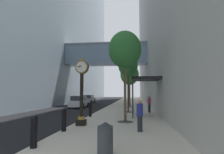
{
  "coord_description": "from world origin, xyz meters",
  "views": [
    {
      "loc": [
        3.95,
        -3.6,
        2.17
      ],
      "look_at": [
        0.92,
        21.85,
        4.26
      ],
      "focal_mm": 30.05,
      "sensor_mm": 36.0,
      "label": 1
    }
  ],
  "objects_px": {
    "street_tree_mid_near": "(128,66)",
    "pedestrian_by_clock": "(140,114)",
    "street_clock": "(82,88)",
    "bollard_second": "(64,119)",
    "street_tree_near": "(125,50)",
    "car_white_mid": "(79,102)",
    "pedestrian_walking": "(149,104)",
    "bollard_fourth": "(90,109)",
    "street_tree_mid_far": "(130,75)",
    "trash_bin": "(105,138)",
    "bollard_nearest": "(34,131)",
    "car_silver_near": "(89,99)"
  },
  "relations": [
    {
      "from": "street_tree_near",
      "to": "street_clock",
      "type": "bearing_deg",
      "value": -147.74
    },
    {
      "from": "street_clock",
      "to": "street_tree_mid_near",
      "type": "xyz_separation_m",
      "value": [
        2.64,
        8.14,
        2.52
      ]
    },
    {
      "from": "bollard_fourth",
      "to": "pedestrian_walking",
      "type": "distance_m",
      "value": 6.45
    },
    {
      "from": "street_tree_near",
      "to": "street_tree_mid_near",
      "type": "distance_m",
      "value": 6.48
    },
    {
      "from": "street_clock",
      "to": "car_white_mid",
      "type": "distance_m",
      "value": 15.15
    },
    {
      "from": "trash_bin",
      "to": "car_white_mid",
      "type": "relative_size",
      "value": 0.24
    },
    {
      "from": "street_tree_near",
      "to": "pedestrian_by_clock",
      "type": "distance_m",
      "value": 5.26
    },
    {
      "from": "street_tree_mid_far",
      "to": "bollard_fourth",
      "type": "bearing_deg",
      "value": -106.16
    },
    {
      "from": "street_tree_mid_near",
      "to": "pedestrian_by_clock",
      "type": "bearing_deg",
      "value": -84.57
    },
    {
      "from": "bollard_second",
      "to": "bollard_fourth",
      "type": "distance_m",
      "value": 5.93
    },
    {
      "from": "street_tree_near",
      "to": "street_tree_mid_far",
      "type": "relative_size",
      "value": 1.07
    },
    {
      "from": "pedestrian_by_clock",
      "to": "street_clock",
      "type": "bearing_deg",
      "value": 157.96
    },
    {
      "from": "street_tree_mid_far",
      "to": "car_white_mid",
      "type": "bearing_deg",
      "value": -178.14
    },
    {
      "from": "street_tree_near",
      "to": "trash_bin",
      "type": "relative_size",
      "value": 6.09
    },
    {
      "from": "street_tree_mid_far",
      "to": "car_white_mid",
      "type": "height_order",
      "value": "street_tree_mid_far"
    },
    {
      "from": "bollard_nearest",
      "to": "pedestrian_by_clock",
      "type": "bearing_deg",
      "value": 40.31
    },
    {
      "from": "pedestrian_walking",
      "to": "pedestrian_by_clock",
      "type": "height_order",
      "value": "pedestrian_walking"
    },
    {
      "from": "bollard_fourth",
      "to": "car_silver_near",
      "type": "relative_size",
      "value": 0.25
    },
    {
      "from": "bollard_second",
      "to": "car_white_mid",
      "type": "bearing_deg",
      "value": 104.11
    },
    {
      "from": "car_white_mid",
      "to": "pedestrian_walking",
      "type": "bearing_deg",
      "value": -34.86
    },
    {
      "from": "street_clock",
      "to": "trash_bin",
      "type": "bearing_deg",
      "value": -65.96
    },
    {
      "from": "street_tree_mid_far",
      "to": "pedestrian_by_clock",
      "type": "relative_size",
      "value": 3.58
    },
    {
      "from": "bollard_nearest",
      "to": "car_silver_near",
      "type": "xyz_separation_m",
      "value": [
        -5.79,
        31.69,
        0.02
      ]
    },
    {
      "from": "bollard_nearest",
      "to": "car_white_mid",
      "type": "bearing_deg",
      "value": 101.99
    },
    {
      "from": "pedestrian_walking",
      "to": "bollard_nearest",
      "type": "bearing_deg",
      "value": -112.1
    },
    {
      "from": "street_clock",
      "to": "bollard_second",
      "type": "distance_m",
      "value": 2.51
    },
    {
      "from": "car_silver_near",
      "to": "street_tree_mid_far",
      "type": "bearing_deg",
      "value": -54.26
    },
    {
      "from": "bollard_second",
      "to": "street_tree_near",
      "type": "distance_m",
      "value": 6.39
    },
    {
      "from": "street_tree_near",
      "to": "street_tree_mid_near",
      "type": "relative_size",
      "value": 1.06
    },
    {
      "from": "street_tree_mid_near",
      "to": "street_tree_mid_far",
      "type": "xyz_separation_m",
      "value": [
        -0.0,
        6.47,
        -0.32
      ]
    },
    {
      "from": "bollard_nearest",
      "to": "bollard_second",
      "type": "xyz_separation_m",
      "value": [
        0.0,
        2.97,
        0.0
      ]
    },
    {
      "from": "pedestrian_by_clock",
      "to": "bollard_nearest",
      "type": "bearing_deg",
      "value": -139.69
    },
    {
      "from": "street_clock",
      "to": "car_silver_near",
      "type": "xyz_separation_m",
      "value": [
        -6.19,
        26.89,
        -1.65
      ]
    },
    {
      "from": "bollard_second",
      "to": "bollard_fourth",
      "type": "relative_size",
      "value": 1.0
    },
    {
      "from": "street_tree_near",
      "to": "bollard_fourth",
      "type": "bearing_deg",
      "value": 141.41
    },
    {
      "from": "pedestrian_by_clock",
      "to": "bollard_fourth",
      "type": "bearing_deg",
      "value": 125.55
    },
    {
      "from": "bollard_second",
      "to": "street_tree_mid_far",
      "type": "distance_m",
      "value": 17.17
    },
    {
      "from": "street_clock",
      "to": "bollard_nearest",
      "type": "height_order",
      "value": "street_clock"
    },
    {
      "from": "bollard_second",
      "to": "car_silver_near",
      "type": "distance_m",
      "value": 29.3
    },
    {
      "from": "bollard_fourth",
      "to": "street_tree_mid_far",
      "type": "bearing_deg",
      "value": 73.84
    },
    {
      "from": "bollard_second",
      "to": "trash_bin",
      "type": "relative_size",
      "value": 1.14
    },
    {
      "from": "pedestrian_walking",
      "to": "pedestrian_by_clock",
      "type": "xyz_separation_m",
      "value": [
        -1.21,
        -9.38,
        -0.0
      ]
    },
    {
      "from": "bollard_second",
      "to": "trash_bin",
      "type": "height_order",
      "value": "bollard_second"
    },
    {
      "from": "trash_bin",
      "to": "car_white_mid",
      "type": "bearing_deg",
      "value": 109.14
    },
    {
      "from": "street_tree_near",
      "to": "car_white_mid",
      "type": "xyz_separation_m",
      "value": [
        -7.12,
        12.71,
        -4.35
      ]
    },
    {
      "from": "bollard_fourth",
      "to": "street_tree_mid_near",
      "type": "height_order",
      "value": "street_tree_mid_near"
    },
    {
      "from": "bollard_second",
      "to": "street_tree_mid_far",
      "type": "relative_size",
      "value": 0.2
    },
    {
      "from": "car_silver_near",
      "to": "car_white_mid",
      "type": "distance_m",
      "value": 12.63
    },
    {
      "from": "street_tree_mid_near",
      "to": "pedestrian_walking",
      "type": "height_order",
      "value": "street_tree_mid_near"
    },
    {
      "from": "bollard_second",
      "to": "trash_bin",
      "type": "distance_m",
      "value": 4.32
    }
  ]
}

